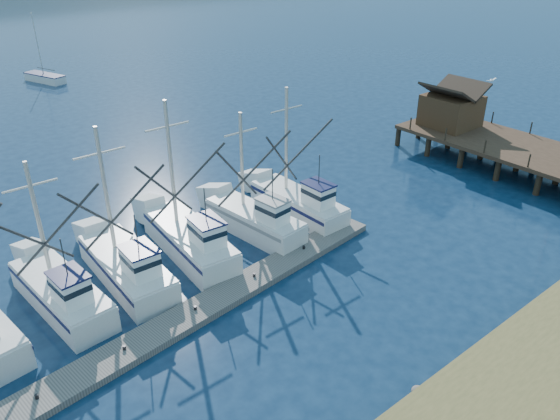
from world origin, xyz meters
The scene contains 6 objects.
ground centered at (0.00, 0.00, 0.00)m, with size 500.00×500.00×0.00m, color #0C1E35.
floating_dock centered at (-8.62, 5.83, 0.19)m, with size 27.78×1.85×0.37m, color slate.
timber_pier centered at (21.50, 8.46, 2.57)m, with size 7.00×20.00×8.00m.
trawler_fleet centered at (-9.58, 10.70, 0.97)m, with size 26.93×8.82×9.89m.
sailboat_near centered at (1.94, 56.73, 0.50)m, with size 3.51×5.98×8.10m.
flying_gull centered at (17.12, 6.38, 7.70)m, with size 1.11×0.20×0.20m.
Camera 1 is at (-18.08, -13.45, 17.32)m, focal length 35.00 mm.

